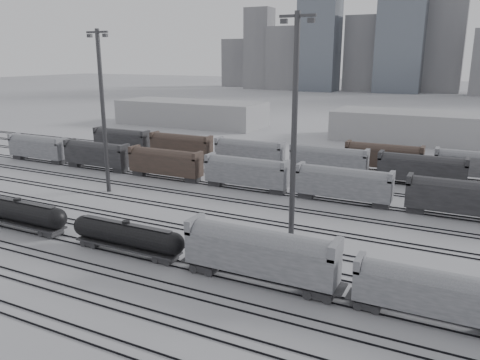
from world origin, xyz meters
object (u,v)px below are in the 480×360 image
at_px(tank_car_a, 19,212).
at_px(hopper_car_a, 260,251).
at_px(tank_car_b, 127,235).
at_px(hopper_car_b, 433,292).
at_px(light_mast_c, 294,124).

height_order(tank_car_a, hopper_car_a, hopper_car_a).
xyz_separation_m(tank_car_a, hopper_car_a, (35.33, 0.00, 1.18)).
xyz_separation_m(tank_car_b, hopper_car_b, (33.35, 0.00, 0.72)).
distance_m(tank_car_b, hopper_car_a, 17.11).
bearing_deg(tank_car_b, hopper_car_a, 0.00).
height_order(tank_car_b, hopper_car_a, hopper_car_a).
height_order(tank_car_a, light_mast_c, light_mast_c).
relative_size(hopper_car_b, light_mast_c, 0.49).
distance_m(hopper_car_b, light_mast_c, 25.37).
bearing_deg(tank_car_b, hopper_car_b, 0.00).
distance_m(hopper_car_a, hopper_car_b, 16.29).
relative_size(tank_car_b, light_mast_c, 0.57).
bearing_deg(tank_car_a, hopper_car_a, 0.00).
relative_size(tank_car_a, hopper_car_a, 1.03).
bearing_deg(hopper_car_b, tank_car_b, 180.00).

